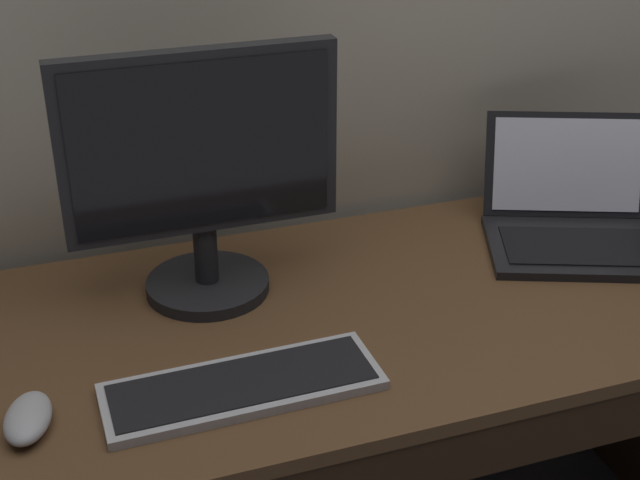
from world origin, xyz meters
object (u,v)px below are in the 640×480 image
laptop_black (573,224)px  computer_mouse (28,418)px  external_monitor (202,173)px  wired_keyboard (243,386)px

laptop_black → computer_mouse: bearing=-166.9°
external_monitor → computer_mouse: external_monitor is taller
laptop_black → external_monitor: (-0.71, 0.04, 0.19)m
external_monitor → wired_keyboard: bearing=-93.2°
laptop_black → computer_mouse: size_ratio=3.65×
external_monitor → wired_keyboard: (-0.02, -0.29, -0.22)m
external_monitor → computer_mouse: size_ratio=3.97×
wired_keyboard → computer_mouse: (-0.30, 0.01, 0.01)m
laptop_black → computer_mouse: laptop_black is taller
wired_keyboard → computer_mouse: 0.30m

